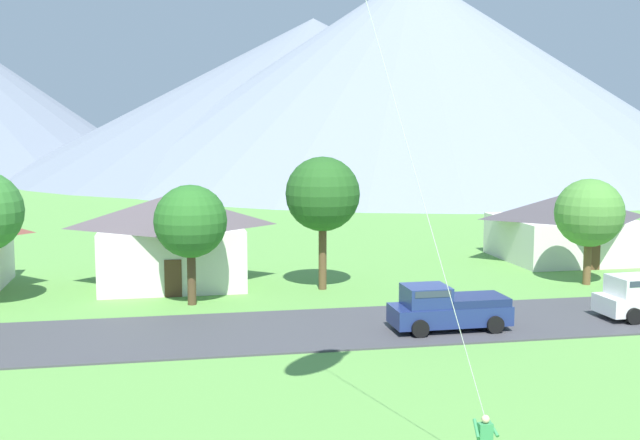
{
  "coord_description": "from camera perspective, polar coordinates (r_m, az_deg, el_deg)",
  "views": [
    {
      "loc": [
        -3.25,
        -5.37,
        9.02
      ],
      "look_at": [
        1.5,
        19.44,
        5.97
      ],
      "focal_mm": 44.21,
      "sensor_mm": 36.0,
      "label": 1
    }
  ],
  "objects": [
    {
      "name": "tree_left_of_center",
      "position": [
        42.93,
        0.19,
        1.85
      ],
      "size": [
        4.09,
        4.09,
        7.34
      ],
      "color": "brown",
      "rests_on": "ground"
    },
    {
      "name": "house_leftmost",
      "position": [
        45.21,
        -10.66,
        -1.29
      ],
      "size": [
        8.49,
        7.05,
        5.19
      ],
      "color": "silver",
      "rests_on": "ground"
    },
    {
      "name": "road_strip",
      "position": [
        34.86,
        -5.18,
        -8.08
      ],
      "size": [
        160.0,
        7.12,
        0.08
      ],
      "primitive_type": "cube",
      "color": "#424247",
      "rests_on": "ground"
    },
    {
      "name": "mountain_west_ridge",
      "position": [
        133.0,
        6.71,
        10.29
      ],
      "size": [
        104.21,
        104.21,
        34.05
      ],
      "primitive_type": "cone",
      "color": "gray",
      "rests_on": "ground"
    },
    {
      "name": "tree_right_of_center",
      "position": [
        39.83,
        -9.36,
        -0.13
      ],
      "size": [
        3.67,
        3.67,
        6.09
      ],
      "color": "#4C3823",
      "rests_on": "ground"
    },
    {
      "name": "house_left_center",
      "position": [
        55.37,
        17.19,
        -0.4
      ],
      "size": [
        8.67,
        8.53,
        4.43
      ],
      "color": "silver",
      "rests_on": "ground"
    },
    {
      "name": "pickup_truck_navy_west_side",
      "position": [
        35.21,
        9.15,
        -6.28
      ],
      "size": [
        5.22,
        2.36,
        1.99
      ],
      "color": "navy",
      "rests_on": "road_strip"
    },
    {
      "name": "tree_near_right",
      "position": [
        46.88,
        18.91,
        0.47
      ],
      "size": [
        3.86,
        3.86,
        6.04
      ],
      "color": "brown",
      "rests_on": "ground"
    },
    {
      "name": "mountain_far_west_ridge",
      "position": [
        147.34,
        -0.49,
        8.91
      ],
      "size": [
        110.68,
        110.68,
        28.44
      ],
      "primitive_type": "cone",
      "color": "slate",
      "rests_on": "ground"
    }
  ]
}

